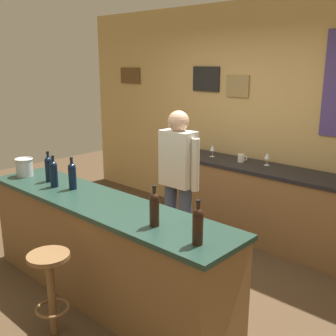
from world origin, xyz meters
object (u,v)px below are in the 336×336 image
object	(u,v)px
wine_glass_b	(212,148)
wine_glass_c	(267,156)
bar_stool	(50,280)
wine_bottle_c	(72,175)
ice_bucket	(24,167)
wine_bottle_e	(198,225)
wine_glass_a	(193,146)
wine_bottle_a	(49,168)
bartender	(178,178)
wine_bottle_b	(54,173)
wine_bottle_d	(154,208)
coffee_mug	(241,158)

from	to	relation	value
wine_glass_b	wine_glass_c	xyz separation A→B (m)	(0.74, 0.07, 0.00)
bar_stool	wine_bottle_c	xyz separation A→B (m)	(-0.58, 0.64, 0.60)
bar_stool	ice_bucket	xyz separation A→B (m)	(-1.33, 0.56, 0.56)
wine_bottle_e	wine_glass_a	world-z (taller)	wine_bottle_e
wine_glass_a	wine_glass_c	size ratio (longest dim) A/B	1.00
wine_bottle_a	wine_bottle_e	world-z (taller)	same
bartender	ice_bucket	distance (m)	1.61
wine_glass_a	bar_stool	bearing A→B (deg)	-74.29
wine_bottle_b	wine_bottle_c	size ratio (longest dim) A/B	1.00
bartender	wine_bottle_d	world-z (taller)	bartender
wine_bottle_d	wine_glass_c	world-z (taller)	wine_bottle_d
bar_stool	wine_bottle_b	size ratio (longest dim) A/B	2.22
wine_bottle_a	wine_bottle_d	distance (m)	1.57
bartender	bar_stool	world-z (taller)	bartender
bar_stool	wine_glass_c	bearing A→B (deg)	84.24
wine_bottle_b	wine_bottle_e	bearing A→B (deg)	-1.85
wine_glass_b	wine_bottle_c	bearing A→B (deg)	-93.22
ice_bucket	wine_bottle_b	bearing A→B (deg)	0.08
wine_bottle_a	wine_glass_a	size ratio (longest dim) A/B	1.97
wine_bottle_b	wine_bottle_c	distance (m)	0.20
wine_bottle_b	wine_bottle_d	distance (m)	1.37
bar_stool	wine_bottle_a	distance (m)	1.29
wine_bottle_c	wine_glass_a	xyz separation A→B (m)	(-0.15, 1.96, -0.05)
wine_bottle_d	wine_glass_b	bearing A→B (deg)	116.47
wine_bottle_d	coffee_mug	size ratio (longest dim) A/B	2.45
wine_glass_b	coffee_mug	xyz separation A→B (m)	(0.42, 0.01, -0.06)
ice_bucket	wine_glass_b	distance (m)	2.28
wine_bottle_a	wine_bottle_e	xyz separation A→B (m)	(1.99, -0.12, 0.00)
wine_bottle_d	coffee_mug	bearing A→B (deg)	106.55
ice_bucket	wine_glass_a	size ratio (longest dim) A/B	1.21
wine_bottle_e	wine_glass_c	xyz separation A→B (m)	(-0.75, 2.24, -0.05)
wine_glass_b	wine_bottle_d	bearing A→B (deg)	-63.53
wine_bottle_a	wine_bottle_d	size ratio (longest dim) A/B	1.00
wine_bottle_b	wine_glass_c	xyz separation A→B (m)	(1.04, 2.18, -0.05)
bartender	wine_bottle_b	bearing A→B (deg)	-125.86
bartender	wine_bottle_e	bearing A→B (deg)	-43.86
wine_bottle_c	wine_glass_a	size ratio (longest dim) A/B	1.97
wine_bottle_c	wine_glass_a	bearing A→B (deg)	94.48
wine_glass_b	wine_bottle_e	bearing A→B (deg)	-55.52
bar_stool	wine_bottle_a	xyz separation A→B (m)	(-0.96, 0.62, 0.60)
wine_glass_a	wine_glass_b	bearing A→B (deg)	14.10
wine_bottle_a	wine_bottle_e	distance (m)	1.99
wine_glass_c	wine_glass_b	bearing A→B (deg)	-174.40
wine_bottle_b	wine_glass_a	bearing A→B (deg)	89.01
wine_bottle_c	wine_glass_a	world-z (taller)	wine_bottle_c
wine_bottle_b	coffee_mug	bearing A→B (deg)	71.07
bartender	wine_glass_c	world-z (taller)	bartender
ice_bucket	wine_glass_c	bearing A→B (deg)	53.70
wine_glass_b	wine_glass_c	world-z (taller)	same
coffee_mug	wine_glass_a	bearing A→B (deg)	-173.29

